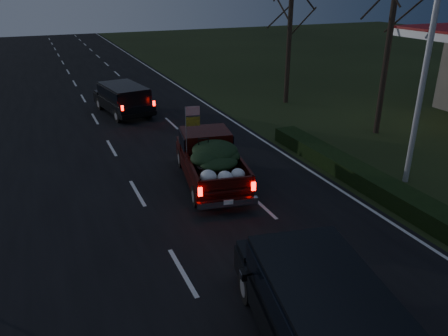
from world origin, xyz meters
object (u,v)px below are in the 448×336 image
object	(u,v)px
lead_suv	(123,96)
rear_suv	(322,309)
pickup_truck	(210,157)
light_pole	(432,29)

from	to	relation	value
lead_suv	rear_suv	bearing A→B (deg)	-99.13
pickup_truck	rear_suv	bearing A→B (deg)	-87.26
pickup_truck	lead_suv	distance (m)	10.50
light_pole	pickup_truck	bearing A→B (deg)	156.62
light_pole	pickup_truck	distance (m)	8.60
lead_suv	light_pole	bearing A→B (deg)	-68.66
pickup_truck	light_pole	bearing A→B (deg)	-13.07
rear_suv	pickup_truck	bearing A→B (deg)	93.59
light_pole	pickup_truck	world-z (taller)	light_pole
rear_suv	light_pole	bearing A→B (deg)	46.68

